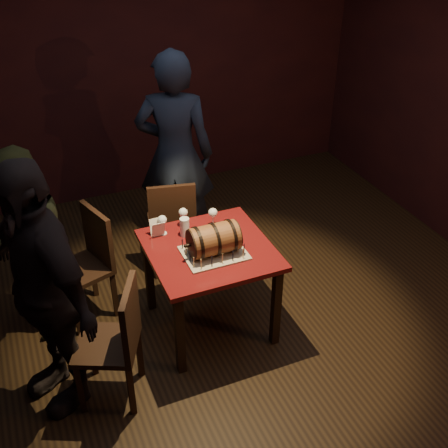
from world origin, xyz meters
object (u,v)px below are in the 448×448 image
Objects in this scene: wine_glass_right at (213,213)px; barrel_cake at (214,239)px; chair_left_rear at (89,259)px; person_left_rear at (28,246)px; person_back at (175,155)px; pub_table at (210,260)px; person_left_front at (43,290)px; wine_glass_left at (162,221)px; wine_glass_mid at (183,213)px; pint_of_ale at (185,227)px; chair_left_front at (118,338)px; chair_back at (172,222)px.

barrel_cake is at bearing -110.79° from wine_glass_right.
person_left_rear is (-0.43, -0.01, 0.24)m from chair_left_rear.
person_back is at bearing 35.09° from chair_left_rear.
pub_table is 1.35m from person_left_rear.
person_left_front is (-1.20, -0.23, 0.27)m from pub_table.
person_left_front is at bearing -173.06° from barrel_cake.
person_back is (0.02, 0.94, 0.08)m from wine_glass_right.
wine_glass_left is (-0.26, 0.40, -0.01)m from barrel_cake.
chair_left_rear is (-0.74, 0.18, -0.34)m from wine_glass_mid.
pint_of_ale is (-0.11, 0.23, 0.18)m from pub_table.
barrel_cake is 1.22m from person_left_front.
wine_glass_right is at bearing 69.21° from barrel_cake.
wine_glass_right is at bearing 8.36° from pint_of_ale.
wine_glass_right is at bearing -7.31° from wine_glass_left.
wine_glass_mid is 0.17× the size of chair_left_front.
person_left_rear is at bearing 114.28° from chair_left_front.
pub_table is 0.37m from wine_glass_right.
chair_left_front is (-0.78, -1.21, 0.00)m from chair_back.
chair_left_front is 1.05m from person_left_rear.
chair_left_rear is at bearing 156.49° from pint_of_ale.
chair_left_front is at bearing -137.60° from pint_of_ale.
pub_table is 0.43m from wine_glass_mid.
person_back is (0.15, 1.21, 0.31)m from pub_table.
person_left_front is (-1.35, -1.44, -0.04)m from person_back.
wine_glass_mid is at bearing 102.04° from pub_table.
chair_left_front is (-0.95, -0.68, -0.35)m from wine_glass_right.
chair_left_front is at bearing 22.66° from person_left_rear.
barrel_cake is at bearing -36.97° from chair_left_rear.
person_back is 1.24× the size of person_left_rear.
chair_left_front is at bearing -144.42° from wine_glass_right.
wine_glass_right is 0.17× the size of chair_left_rear.
chair_back is (-0.04, 0.88, -0.35)m from barrel_cake.
person_left_rear is (-0.98, 0.21, -0.10)m from wine_glass_left.
chair_back is 0.51× the size of person_left_front.
person_left_rear is (-1.13, 0.29, -0.06)m from pint_of_ale.
wine_glass_right is 0.08× the size of person_back.
chair_left_front is at bearing -157.76° from barrel_cake.
chair_back is 1.44m from chair_left_front.
person_left_front reaches higher than chair_left_rear.
chair_left_rear is at bearing 89.75° from chair_left_front.
person_left_rear reaches higher than chair_back.
person_left_rear is at bearing 154.18° from barrel_cake.
wine_glass_right is 0.17× the size of chair_left_front.
wine_glass_right is at bearing 35.58° from chair_left_front.
wine_glass_left is 0.18m from pint_of_ale.
barrel_cake is 2.54× the size of wine_glass_right.
barrel_cake reaches higher than pint_of_ale.
barrel_cake is 0.33m from pint_of_ale.
pub_table is 0.25m from barrel_cake.
person_left_front is (-1.34, -0.49, 0.04)m from wine_glass_right.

